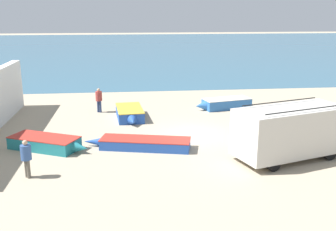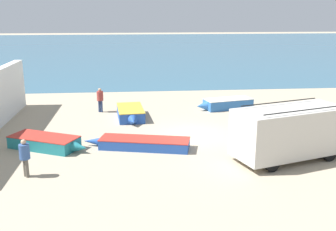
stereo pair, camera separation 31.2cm
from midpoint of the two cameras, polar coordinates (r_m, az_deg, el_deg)
The scene contains 9 objects.
ground_plane at distance 21.35m, azimuth 4.19°, elevation -2.83°, with size 200.00×200.00×0.00m, color tan.
sea_water at distance 72.41m, azimuth -2.69°, elevation 9.85°, with size 120.00×80.00×0.01m, color #33607A.
parked_van at distance 18.43m, azimuth 17.74°, elevation -2.21°, with size 5.54×3.53×2.50m.
fishing_rowboat_0 at distance 19.26m, azimuth -3.43°, elevation -4.04°, with size 5.35×2.23×0.50m.
fishing_rowboat_1 at distance 20.03m, azimuth -16.77°, elevation -3.76°, with size 4.09×2.74×0.60m.
fishing_rowboat_2 at distance 27.20m, azimuth 8.72°, elevation 1.70°, with size 4.06×2.04×0.69m.
fishing_rowboat_3 at distance 24.51m, azimuth -5.09°, elevation 0.32°, with size 1.78×3.78×0.66m.
fisherman_1 at distance 26.19m, azimuth -9.49°, elevation 2.55°, with size 0.42×0.42×1.61m.
fisherman_2 at distance 16.74m, azimuth -19.58°, elevation -5.37°, with size 0.42×0.42×1.59m.
Camera 2 is at (-3.31, -20.04, 6.54)m, focal length 42.00 mm.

